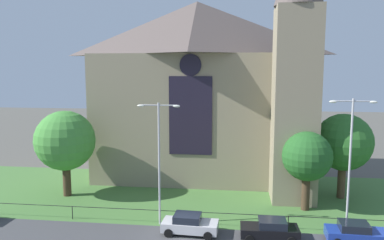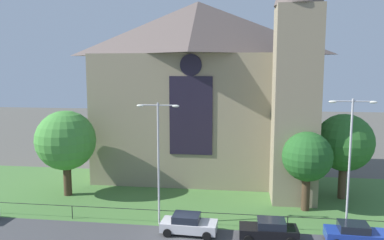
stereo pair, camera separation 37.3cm
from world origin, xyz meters
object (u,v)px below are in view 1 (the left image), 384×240
(tree_left_near, at_px, (65,141))
(parked_car_black, at_px, (270,229))
(streetlamp_near, at_px, (159,150))
(church_building, at_px, (203,88))
(parked_car_blue, at_px, (356,233))
(tree_right_near, at_px, (307,157))
(parked_car_silver, at_px, (189,224))
(streetlamp_far, at_px, (350,152))
(tree_right_far, at_px, (343,143))

(tree_left_near, distance_m, parked_car_black, 21.02)
(tree_left_near, bearing_deg, streetlamp_near, -28.75)
(church_building, xyz_separation_m, parked_car_black, (6.45, -16.29, -9.53))
(streetlamp_near, height_order, parked_car_blue, streetlamp_near)
(streetlamp_near, relative_size, parked_car_blue, 2.30)
(tree_right_near, bearing_deg, tree_left_near, 177.22)
(parked_car_silver, xyz_separation_m, parked_car_black, (5.97, -0.23, 0.00))
(tree_left_near, xyz_separation_m, streetlamp_far, (24.89, -5.77, 0.85))
(tree_right_near, relative_size, streetlamp_far, 0.68)
(tree_left_near, xyz_separation_m, tree_right_near, (22.67, -1.10, -0.69))
(tree_left_near, bearing_deg, tree_right_near, -2.78)
(church_building, height_order, streetlamp_far, church_building)
(tree_right_near, distance_m, streetlamp_near, 13.09)
(tree_left_near, xyz_separation_m, parked_car_blue, (25.11, -7.35, -4.74))
(tree_right_far, xyz_separation_m, parked_car_silver, (-13.57, -9.82, -4.70))
(parked_car_black, bearing_deg, parked_car_silver, -3.40)
(tree_right_far, xyz_separation_m, tree_right_near, (-4.00, -3.69, -0.65))
(tree_right_far, height_order, streetlamp_near, streetlamp_near)
(parked_car_black, bearing_deg, church_building, -69.57)
(church_building, bearing_deg, parked_car_silver, -88.32)
(streetlamp_far, bearing_deg, church_building, 130.06)
(streetlamp_far, height_order, parked_car_black, streetlamp_far)
(tree_right_near, distance_m, parked_car_black, 8.36)
(tree_right_near, xyz_separation_m, streetlamp_near, (-12.16, -4.66, 1.30))
(tree_right_near, height_order, parked_car_blue, tree_right_near)
(tree_right_near, bearing_deg, streetlamp_near, -159.02)
(church_building, bearing_deg, parked_car_blue, -52.33)
(streetlamp_far, bearing_deg, parked_car_black, -163.71)
(tree_right_far, xyz_separation_m, streetlamp_near, (-16.16, -8.36, 0.65))
(church_building, height_order, tree_right_near, church_building)
(church_building, height_order, streetlamp_near, church_building)
(tree_left_near, relative_size, streetlamp_near, 0.86)
(parked_car_silver, bearing_deg, parked_car_blue, 2.16)
(tree_left_near, xyz_separation_m, tree_right_far, (26.67, 2.59, -0.04))
(parked_car_silver, bearing_deg, streetlamp_near, 153.17)
(tree_left_near, bearing_deg, parked_car_silver, -28.91)
(parked_car_silver, relative_size, parked_car_black, 1.01)
(streetlamp_near, height_order, streetlamp_far, streetlamp_far)
(tree_right_near, xyz_separation_m, parked_car_black, (-3.60, -6.37, -4.05))
(tree_right_far, distance_m, streetlamp_far, 8.59)
(church_building, relative_size, streetlamp_near, 2.65)
(streetlamp_near, bearing_deg, tree_left_near, 151.25)
(tree_right_far, relative_size, streetlamp_far, 0.80)
(streetlamp_near, bearing_deg, parked_car_blue, -6.19)
(tree_right_far, xyz_separation_m, parked_car_black, (-7.60, -10.06, -4.70))
(streetlamp_near, distance_m, parked_car_black, 10.24)
(streetlamp_far, height_order, parked_car_silver, streetlamp_far)
(church_building, bearing_deg, tree_right_near, -44.66)
(tree_left_near, relative_size, parked_car_blue, 1.97)
(church_building, height_order, parked_car_blue, church_building)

